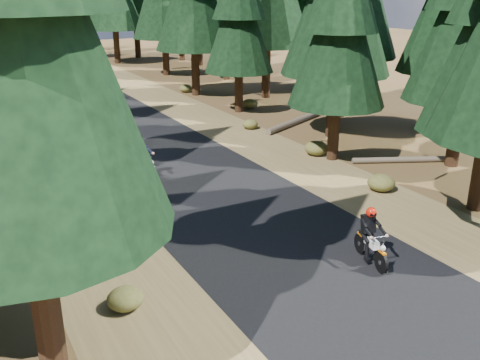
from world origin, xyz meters
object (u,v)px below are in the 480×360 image
object	(u,v)px
rider_follow	(142,164)
rider_lead	(371,245)
log_near	(294,122)
log_far	(399,160)

from	to	relation	value
rider_follow	rider_lead	bearing A→B (deg)	95.27
rider_lead	rider_follow	bearing A→B (deg)	-58.63
log_near	rider_follow	xyz separation A→B (m)	(-9.54, -3.94, 0.41)
rider_follow	log_near	bearing A→B (deg)	-170.49
rider_lead	log_far	bearing A→B (deg)	-126.52
log_near	rider_follow	world-z (taller)	rider_follow
log_far	rider_lead	distance (m)	8.88
log_far	rider_follow	xyz separation A→B (m)	(-9.72, 3.27, 0.45)
log_near	log_far	size ratio (longest dim) A/B	1.27
log_near	rider_lead	size ratio (longest dim) A/B	2.84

